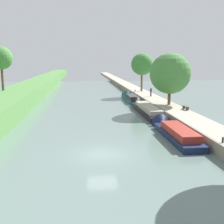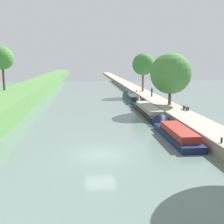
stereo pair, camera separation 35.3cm
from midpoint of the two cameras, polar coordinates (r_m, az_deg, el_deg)
name	(u,v)px [view 1 (the left image)]	position (r m, az deg, el deg)	size (l,w,h in m)	color
ground_plane	(102,154)	(22.32, -2.59, -8.91)	(160.00, 160.00, 0.00)	slate
stone_quay	(210,144)	(24.51, 19.60, -6.39)	(0.25, 260.00, 1.09)	gray
narrowboat_navy	(174,131)	(27.99, 12.60, -4.03)	(2.19, 10.33, 2.08)	#141E42
narrowboat_black	(146,109)	(40.14, 6.84, 0.68)	(2.19, 14.47, 2.08)	black
narrowboat_teal	(130,98)	(52.13, 3.68, 3.04)	(1.98, 10.85, 1.88)	#195B60
tree_rightbank_midnear	(170,74)	(40.84, 11.93, 7.96)	(6.01, 6.01, 7.63)	brown
tree_rightbank_midfar	(142,64)	(58.35, 6.18, 9.96)	(4.63, 4.63, 8.02)	brown
tree_leftbank_downstream	(1,58)	(49.35, -22.60, 10.45)	(3.81, 3.81, 7.32)	brown
person_walking	(151,92)	(50.20, 8.02, 4.28)	(0.34, 0.34, 1.66)	#282D42
mooring_bollard_near	(223,140)	(23.45, 21.96, -5.49)	(0.16, 0.16, 0.45)	black
mooring_bollard_far	(135,91)	(57.15, 4.72, 4.49)	(0.16, 0.16, 0.45)	black
park_bench	(186,107)	(37.55, 15.02, 1.02)	(0.44, 1.50, 0.47)	#333338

